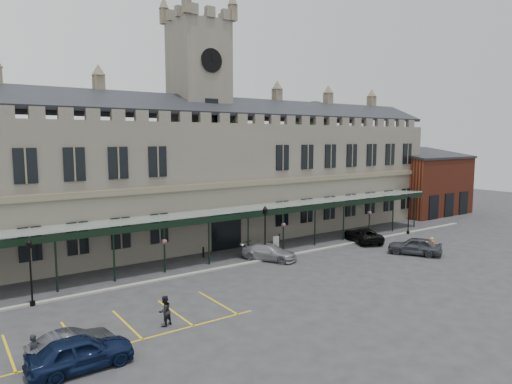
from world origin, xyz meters
TOP-DOWN VIEW (x-y plane):
  - ground at (0.00, 0.00)m, footprint 140.00×140.00m
  - station_building at (0.00, 15.91)m, footprint 60.00×10.36m
  - clock_tower at (0.00, 16.00)m, footprint 5.60×5.60m
  - canopy at (0.00, 7.46)m, footprint 50.00×4.10m
  - brick_annex at (34.00, 12.97)m, footprint 12.40×8.36m
  - kerb at (0.00, 5.50)m, footprint 60.00×0.40m
  - parking_markings at (-14.00, -1.50)m, footprint 16.00×6.00m
  - tree_behind_mid at (8.00, 25.00)m, footprint 6.00×6.00m
  - tree_behind_right at (24.00, 25.00)m, footprint 6.00×6.00m
  - lamp_post_left at (-17.88, 5.35)m, footprint 0.42×0.42m
  - lamp_post_mid at (0.59, 5.47)m, footprint 0.46×0.46m
  - lamp_post_right at (20.20, 5.26)m, footprint 0.42×0.42m
  - traffic_cone at (18.40, 1.07)m, footprint 0.48×0.48m
  - sign_board at (4.25, 8.64)m, footprint 0.66×0.14m
  - bollard_left at (-3.32, 9.45)m, footprint 0.17×0.17m
  - bollard_right at (5.68, 9.96)m, footprint 0.16×0.16m
  - car_left_a at (-17.46, -4.76)m, footprint 4.76×1.97m
  - car_left_b at (-17.50, -3.39)m, footprint 4.25×1.89m
  - car_taxi at (1.00, 5.42)m, footprint 4.15×5.26m
  - car_van at (13.00, 5.41)m, footprint 4.11×5.69m
  - car_right_a at (13.00, -0.77)m, footprint 4.02×5.02m
  - person_a at (-19.20, -3.52)m, footprint 0.72×0.64m
  - person_b at (-12.30, -2.44)m, footprint 1.04×0.93m

SIDE VIEW (x-z plane):
  - ground at x=0.00m, z-range 0.00..0.00m
  - parking_markings at x=-14.00m, z-range -0.01..0.01m
  - kerb at x=0.00m, z-range 0.00..0.12m
  - traffic_cone at x=18.40m, z-range -0.01..0.75m
  - bollard_right at x=5.68m, z-range 0.00..0.92m
  - bollard_left at x=-3.32m, z-range 0.00..0.95m
  - sign_board at x=4.25m, z-range -0.01..1.11m
  - car_left_b at x=-17.50m, z-range 0.00..1.35m
  - car_taxi at x=1.00m, z-range 0.00..1.43m
  - car_van at x=13.00m, z-range 0.00..1.44m
  - car_right_a at x=13.00m, z-range 0.00..1.61m
  - car_left_a at x=-17.46m, z-range 0.00..1.61m
  - person_a at x=-19.20m, z-range 0.00..1.65m
  - person_b at x=-12.30m, z-range 0.00..1.76m
  - canopy at x=0.00m, z-range 0.25..4.55m
  - lamp_post_left at x=-17.88m, z-range 0.41..4.80m
  - lamp_post_right at x=20.20m, z-range 0.41..4.82m
  - lamp_post_mid at x=0.59m, z-range 0.45..5.28m
  - brick_annex at x=34.00m, z-range -0.46..8.77m
  - station_building at x=0.00m, z-range -2.18..15.12m
  - tree_behind_mid at x=8.00m, z-range 4.81..20.81m
  - tree_behind_right at x=24.00m, z-range 4.81..20.81m
  - clock_tower at x=0.00m, z-range 0.71..25.51m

